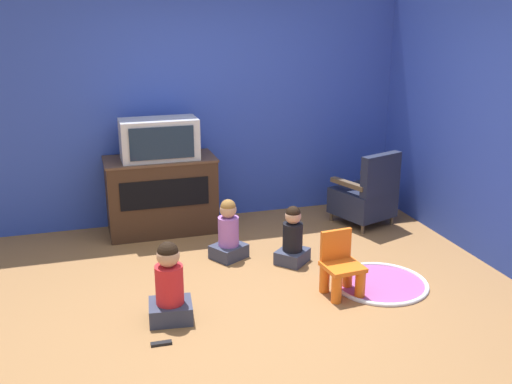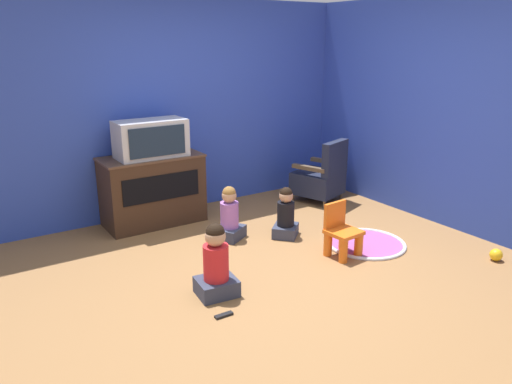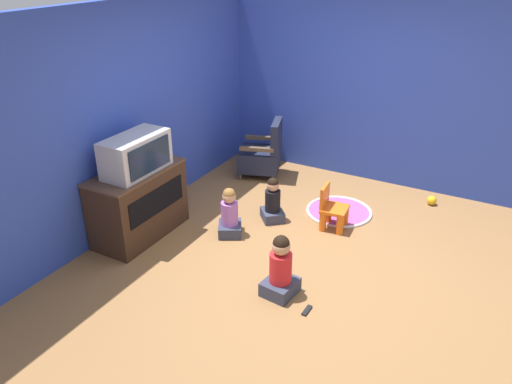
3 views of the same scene
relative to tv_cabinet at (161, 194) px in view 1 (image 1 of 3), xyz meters
name	(u,v)px [view 1 (image 1 of 3)]	position (x,y,z in m)	size (l,w,h in m)	color
ground_plane	(266,298)	(0.58, -1.78, -0.41)	(30.00, 30.00, 0.00)	olive
wall_back	(174,106)	(0.23, 0.35, 0.85)	(5.29, 0.12, 2.52)	#2D47B2
tv_cabinet	(161,194)	(0.00, 0.00, 0.00)	(1.13, 0.56, 0.80)	#382316
television	(159,139)	(0.00, -0.04, 0.59)	(0.77, 0.39, 0.41)	#B7B7BC
black_armchair	(366,196)	(2.14, -0.44, -0.09)	(0.68, 0.71, 0.82)	brown
yellow_kid_chair	(341,270)	(1.20, -1.87, -0.20)	(0.33, 0.32, 0.53)	orange
play_mat	(380,283)	(1.60, -1.82, -0.40)	(0.83, 0.83, 0.04)	#A54C8C
child_watching_left	(293,238)	(1.03, -1.17, -0.17)	(0.38, 0.37, 0.55)	#33384C
child_watching_center	(170,287)	(-0.22, -1.89, -0.13)	(0.36, 0.32, 0.64)	#33384C
child_watching_right	(228,233)	(0.49, -0.90, -0.16)	(0.39, 0.37, 0.58)	#33384C
remote_control	(161,343)	(-0.34, -2.23, -0.40)	(0.15, 0.05, 0.02)	black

